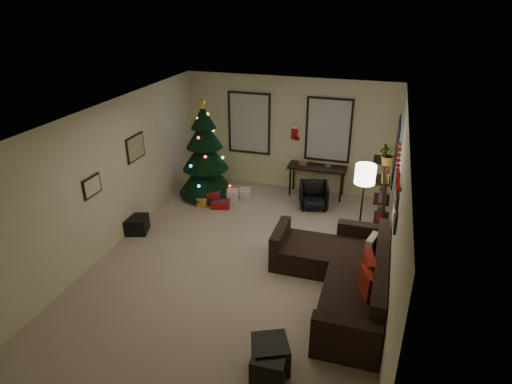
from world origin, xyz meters
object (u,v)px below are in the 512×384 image
at_px(desk, 317,170).
at_px(bookshelf, 383,194).
at_px(christmas_tree, 205,157).
at_px(sofa, 343,276).
at_px(desk_chair, 314,195).

distance_m(desk, bookshelf, 2.08).
xyz_separation_m(desk, bookshelf, (1.51, -1.41, 0.23)).
xyz_separation_m(christmas_tree, sofa, (3.51, -2.68, -0.70)).
bearing_deg(sofa, desk_chair, 109.29).
relative_size(christmas_tree, sofa, 0.85).
distance_m(sofa, desk, 3.65).
bearing_deg(desk, desk_chair, -85.14).
height_order(desk, bookshelf, bookshelf).
height_order(sofa, desk, sofa).
bearing_deg(bookshelf, desk_chair, 152.52).
xyz_separation_m(christmas_tree, bookshelf, (3.98, -0.61, -0.11)).
distance_m(christmas_tree, bookshelf, 4.03).
bearing_deg(bookshelf, sofa, -102.71).
bearing_deg(desk_chair, bookshelf, -42.20).
relative_size(christmas_tree, desk, 1.76).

